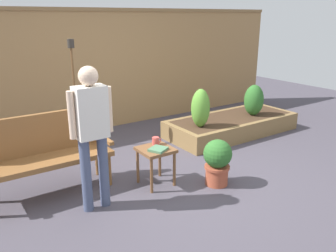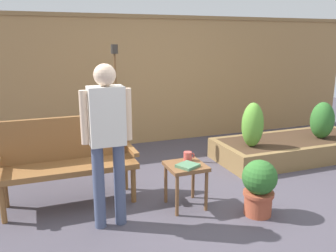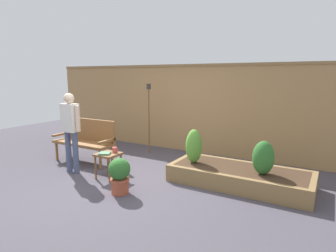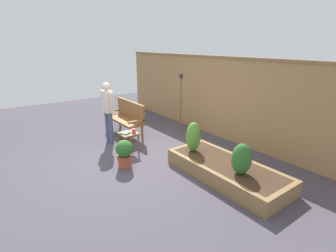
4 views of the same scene
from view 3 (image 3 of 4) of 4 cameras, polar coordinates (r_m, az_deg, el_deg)
The scene contains 12 objects.
ground_plane at distance 5.28m, azimuth -9.53°, elevation -11.03°, with size 14.00×14.00×0.00m, color #47424C.
fence_back at distance 7.16m, azimuth 3.65°, elevation 3.64°, with size 8.40×0.14×2.16m.
garden_bench at distance 6.56m, azimuth -15.98°, elevation -2.16°, with size 1.44×0.48×0.94m.
side_table at distance 5.41m, azimuth -11.82°, elevation -6.18°, with size 0.40×0.40×0.48m.
cup_on_table at distance 5.40m, azimuth -10.56°, elevation -4.70°, with size 0.13×0.09×0.10m.
book_on_table at distance 5.33m, azimuth -12.50°, elevation -5.34°, with size 0.20×0.19×0.03m, color #4C7A56.
potted_boxwood at distance 4.72m, azimuth -9.64°, elevation -9.46°, with size 0.35×0.35×0.59m.
raised_planter_bed at distance 5.22m, azimuth 14.04°, elevation -9.72°, with size 2.40×1.00×0.30m.
shrub_near_bench at distance 5.26m, azimuth 5.17°, elevation -4.03°, with size 0.30×0.30×0.63m.
shrub_far_corner at distance 4.89m, azimuth 18.45°, elevation -6.02°, with size 0.35×0.35×0.56m.
tiki_torch at distance 6.87m, azimuth -3.85°, elevation 3.97°, with size 0.10×0.10×1.70m.
person_by_bench at distance 5.81m, azimuth -18.87°, elevation 0.04°, with size 0.47×0.20×1.56m.
Camera 3 is at (3.20, -3.76, 1.89)m, focal length 30.58 mm.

